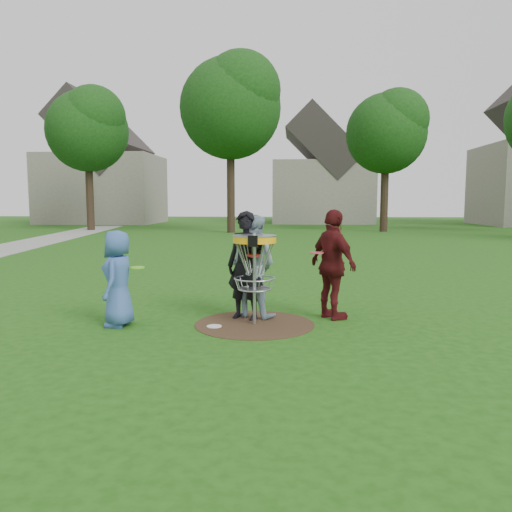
# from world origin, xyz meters

# --- Properties ---
(ground) EXTENTS (100.00, 100.00, 0.00)m
(ground) POSITION_xyz_m (0.00, 0.00, 0.00)
(ground) COLOR #19470F
(ground) RESTS_ON ground
(dirt_patch) EXTENTS (1.80, 1.80, 0.01)m
(dirt_patch) POSITION_xyz_m (0.00, 0.00, 0.00)
(dirt_patch) COLOR #47331E
(dirt_patch) RESTS_ON ground
(player_blue) EXTENTS (0.46, 0.70, 1.42)m
(player_blue) POSITION_xyz_m (-2.00, -0.22, 0.71)
(player_blue) COLOR #385B9B
(player_blue) RESTS_ON ground
(player_black) EXTENTS (0.72, 0.59, 1.69)m
(player_black) POSITION_xyz_m (-0.16, 0.33, 0.85)
(player_black) COLOR black
(player_black) RESTS_ON ground
(player_grey) EXTENTS (0.96, 0.86, 1.63)m
(player_grey) POSITION_xyz_m (-0.07, 0.51, 0.82)
(player_grey) COLOR #7E98A3
(player_grey) RESTS_ON ground
(player_maroon) EXTENTS (0.91, 1.07, 1.72)m
(player_maroon) POSITION_xyz_m (1.19, 0.45, 0.86)
(player_maroon) COLOR #4F1213
(player_maroon) RESTS_ON ground
(disc_on_grass) EXTENTS (0.22, 0.22, 0.02)m
(disc_on_grass) POSITION_xyz_m (-0.58, -0.21, 0.01)
(disc_on_grass) COLOR white
(disc_on_grass) RESTS_ON ground
(disc_golf_basket) EXTENTS (0.66, 0.67, 1.38)m
(disc_golf_basket) POSITION_xyz_m (0.00, -0.00, 1.02)
(disc_golf_basket) COLOR #9EA0A5
(disc_golf_basket) RESTS_ON ground
(held_discs) EXTENTS (2.87, 0.76, 0.20)m
(held_discs) POSITION_xyz_m (-0.21, 0.12, 0.99)
(held_discs) COLOR #72DC18
(held_discs) RESTS_ON ground
(tree_row) EXTENTS (51.20, 17.42, 9.90)m
(tree_row) POSITION_xyz_m (0.44, 20.67, 6.21)
(tree_row) COLOR #38281C
(tree_row) RESTS_ON ground
(house_row) EXTENTS (44.50, 10.65, 11.62)m
(house_row) POSITION_xyz_m (4.78, 33.07, 4.14)
(house_row) COLOR gray
(house_row) RESTS_ON ground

